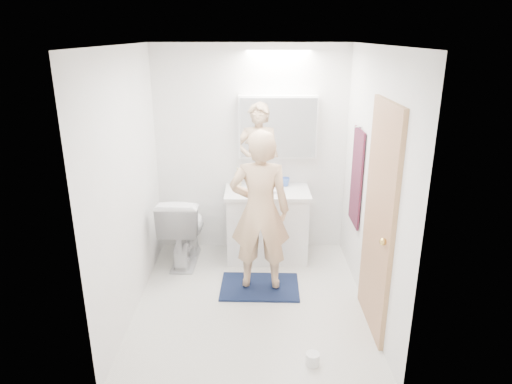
{
  "coord_description": "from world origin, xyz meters",
  "views": [
    {
      "loc": [
        0.03,
        -3.88,
        2.49
      ],
      "look_at": [
        0.05,
        0.25,
        1.05
      ],
      "focal_mm": 31.98,
      "sensor_mm": 36.0,
      "label": 1
    }
  ],
  "objects_px": {
    "toilet": "(183,228)",
    "toilet_paper_roll": "(313,359)",
    "person": "(260,211)",
    "soap_bottle_b": "(254,179)",
    "medicine_cabinet": "(278,127)",
    "toothbrush_cup": "(285,182)",
    "soap_bottle_a": "(238,177)",
    "vanity_cabinet": "(267,225)"
  },
  "relations": [
    {
      "from": "medicine_cabinet",
      "to": "toilet",
      "type": "relative_size",
      "value": 1.08
    },
    {
      "from": "toilet_paper_roll",
      "to": "person",
      "type": "bearing_deg",
      "value": 109.3
    },
    {
      "from": "toilet",
      "to": "soap_bottle_b",
      "type": "height_order",
      "value": "soap_bottle_b"
    },
    {
      "from": "person",
      "to": "toothbrush_cup",
      "type": "distance_m",
      "value": 0.93
    },
    {
      "from": "soap_bottle_a",
      "to": "toilet_paper_roll",
      "type": "relative_size",
      "value": 2.01
    },
    {
      "from": "soap_bottle_b",
      "to": "toothbrush_cup",
      "type": "bearing_deg",
      "value": -3.17
    },
    {
      "from": "person",
      "to": "soap_bottle_a",
      "type": "bearing_deg",
      "value": -72.48
    },
    {
      "from": "person",
      "to": "soap_bottle_b",
      "type": "height_order",
      "value": "person"
    },
    {
      "from": "vanity_cabinet",
      "to": "toothbrush_cup",
      "type": "distance_m",
      "value": 0.55
    },
    {
      "from": "toothbrush_cup",
      "to": "vanity_cabinet",
      "type": "bearing_deg",
      "value": -142.93
    },
    {
      "from": "toilet",
      "to": "toothbrush_cup",
      "type": "bearing_deg",
      "value": -164.23
    },
    {
      "from": "soap_bottle_a",
      "to": "soap_bottle_b",
      "type": "distance_m",
      "value": 0.19
    },
    {
      "from": "person",
      "to": "soap_bottle_b",
      "type": "bearing_deg",
      "value": -84.46
    },
    {
      "from": "vanity_cabinet",
      "to": "soap_bottle_a",
      "type": "distance_m",
      "value": 0.65
    },
    {
      "from": "medicine_cabinet",
      "to": "soap_bottle_a",
      "type": "distance_m",
      "value": 0.73
    },
    {
      "from": "soap_bottle_a",
      "to": "toothbrush_cup",
      "type": "height_order",
      "value": "soap_bottle_a"
    },
    {
      "from": "toilet",
      "to": "toilet_paper_roll",
      "type": "height_order",
      "value": "toilet"
    },
    {
      "from": "medicine_cabinet",
      "to": "toilet",
      "type": "xyz_separation_m",
      "value": [
        -1.07,
        -0.33,
        -1.09
      ]
    },
    {
      "from": "vanity_cabinet",
      "to": "toilet",
      "type": "distance_m",
      "value": 0.96
    },
    {
      "from": "toilet",
      "to": "toothbrush_cup",
      "type": "height_order",
      "value": "toothbrush_cup"
    },
    {
      "from": "soap_bottle_b",
      "to": "toilet_paper_roll",
      "type": "bearing_deg",
      "value": -77.36
    },
    {
      "from": "soap_bottle_b",
      "to": "person",
      "type": "bearing_deg",
      "value": -86.41
    },
    {
      "from": "toilet",
      "to": "person",
      "type": "relative_size",
      "value": 0.51
    },
    {
      "from": "vanity_cabinet",
      "to": "medicine_cabinet",
      "type": "bearing_deg",
      "value": 60.61
    },
    {
      "from": "vanity_cabinet",
      "to": "soap_bottle_b",
      "type": "xyz_separation_m",
      "value": [
        -0.15,
        0.18,
        0.51
      ]
    },
    {
      "from": "toilet",
      "to": "person",
      "type": "bearing_deg",
      "value": 147.24
    },
    {
      "from": "medicine_cabinet",
      "to": "toilet",
      "type": "height_order",
      "value": "medicine_cabinet"
    },
    {
      "from": "vanity_cabinet",
      "to": "toilet",
      "type": "xyz_separation_m",
      "value": [
        -0.95,
        -0.11,
        0.02
      ]
    },
    {
      "from": "medicine_cabinet",
      "to": "soap_bottle_b",
      "type": "xyz_separation_m",
      "value": [
        -0.27,
        -0.03,
        -0.6
      ]
    },
    {
      "from": "toilet_paper_roll",
      "to": "medicine_cabinet",
      "type": "bearing_deg",
      "value": 95.28
    },
    {
      "from": "medicine_cabinet",
      "to": "toothbrush_cup",
      "type": "height_order",
      "value": "medicine_cabinet"
    },
    {
      "from": "medicine_cabinet",
      "to": "person",
      "type": "relative_size",
      "value": 0.54
    },
    {
      "from": "person",
      "to": "soap_bottle_a",
      "type": "height_order",
      "value": "person"
    },
    {
      "from": "toothbrush_cup",
      "to": "soap_bottle_b",
      "type": "bearing_deg",
      "value": 176.83
    },
    {
      "from": "toilet",
      "to": "toothbrush_cup",
      "type": "relative_size",
      "value": 7.82
    },
    {
      "from": "soap_bottle_b",
      "to": "soap_bottle_a",
      "type": "bearing_deg",
      "value": -170.82
    },
    {
      "from": "medicine_cabinet",
      "to": "soap_bottle_a",
      "type": "bearing_deg",
      "value": -172.46
    },
    {
      "from": "toilet",
      "to": "soap_bottle_a",
      "type": "relative_size",
      "value": 3.68
    },
    {
      "from": "toothbrush_cup",
      "to": "toilet",
      "type": "bearing_deg",
      "value": -166.67
    },
    {
      "from": "toilet_paper_roll",
      "to": "toothbrush_cup",
      "type": "bearing_deg",
      "value": 92.79
    },
    {
      "from": "soap_bottle_b",
      "to": "vanity_cabinet",
      "type": "bearing_deg",
      "value": -50.3
    },
    {
      "from": "person",
      "to": "toilet",
      "type": "bearing_deg",
      "value": -33.24
    }
  ]
}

